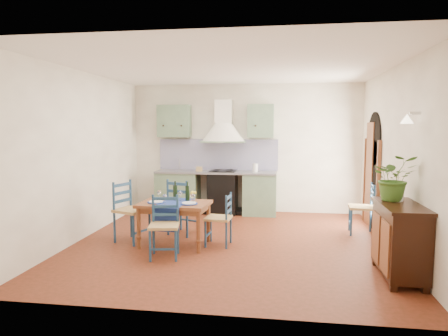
{
  "coord_description": "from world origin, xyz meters",
  "views": [
    {
      "loc": [
        0.79,
        -6.28,
        1.89
      ],
      "look_at": [
        -0.15,
        0.3,
        1.19
      ],
      "focal_mm": 32.0,
      "sensor_mm": 36.0,
      "label": 1
    }
  ],
  "objects": [
    {
      "name": "sideboard",
      "position": [
        2.26,
        -1.19,
        0.51
      ],
      "size": [
        0.5,
        1.05,
        0.94
      ],
      "color": "black",
      "rests_on": "ground"
    },
    {
      "name": "floor",
      "position": [
        0.0,
        0.0,
        0.0
      ],
      "size": [
        5.0,
        5.0,
        0.0
      ],
      "primitive_type": "plane",
      "color": "#44210E",
      "rests_on": "ground"
    },
    {
      "name": "ceiling",
      "position": [
        0.0,
        0.0,
        2.8
      ],
      "size": [
        5.0,
        5.0,
        0.01
      ],
      "primitive_type": "cube",
      "color": "white",
      "rests_on": "back_wall"
    },
    {
      "name": "right_wall",
      "position": [
        2.5,
        0.28,
        1.34
      ],
      "size": [
        0.26,
        5.0,
        2.8
      ],
      "color": "white",
      "rests_on": "ground"
    },
    {
      "name": "chair_near",
      "position": [
        -0.86,
        -0.83,
        0.46
      ],
      "size": [
        0.48,
        0.48,
        0.89
      ],
      "color": "navy",
      "rests_on": "ground"
    },
    {
      "name": "chair_right",
      "position": [
        -0.15,
        -0.16,
        0.43
      ],
      "size": [
        0.42,
        0.42,
        0.84
      ],
      "color": "navy",
      "rests_on": "ground"
    },
    {
      "name": "chair_far",
      "position": [
        -0.9,
        0.4,
        0.51
      ],
      "size": [
        0.59,
        0.59,
        0.98
      ],
      "color": "navy",
      "rests_on": "ground"
    },
    {
      "name": "back_wall",
      "position": [
        -0.47,
        2.29,
        1.05
      ],
      "size": [
        5.0,
        0.96,
        2.8
      ],
      "color": "white",
      "rests_on": "ground"
    },
    {
      "name": "dining_table",
      "position": [
        -0.86,
        -0.26,
        0.61
      ],
      "size": [
        1.13,
        0.86,
        1.01
      ],
      "color": "brown",
      "rests_on": "ground"
    },
    {
      "name": "chair_spare",
      "position": [
        2.23,
        0.87,
        0.47
      ],
      "size": [
        0.45,
        0.45,
        0.9
      ],
      "color": "navy",
      "rests_on": "ground"
    },
    {
      "name": "chair_left",
      "position": [
        -1.64,
        -0.14,
        0.51
      ],
      "size": [
        0.6,
        0.6,
        0.99
      ],
      "color": "navy",
      "rests_on": "ground"
    },
    {
      "name": "left_wall",
      "position": [
        -2.5,
        0.0,
        1.4
      ],
      "size": [
        0.04,
        5.0,
        2.8
      ],
      "primitive_type": "cube",
      "color": "white",
      "rests_on": "ground"
    },
    {
      "name": "potted_plant",
      "position": [
        2.23,
        -0.96,
        1.23
      ],
      "size": [
        0.55,
        0.48,
        0.59
      ],
      "primitive_type": "imported",
      "rotation": [
        0.0,
        0.0,
        -0.03
      ],
      "color": "#376121",
      "rests_on": "sideboard"
    }
  ]
}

